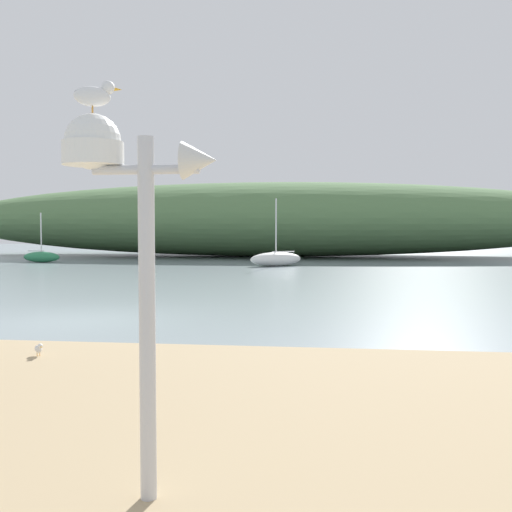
# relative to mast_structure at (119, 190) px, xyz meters

# --- Properties ---
(ground_plane) EXTENTS (120.00, 120.00, 0.00)m
(ground_plane) POSITION_rel_mast_structure_xyz_m (-4.21, 9.04, -2.46)
(ground_plane) COLOR gray
(distant_hill) EXTENTS (51.55, 12.40, 5.60)m
(distant_hill) POSITION_rel_mast_structure_xyz_m (-2.93, 40.07, 0.33)
(distant_hill) COLOR #517547
(distant_hill) RESTS_ON ground
(mast_structure) EXTENTS (1.13, 0.44, 2.81)m
(mast_structure) POSITION_rel_mast_structure_xyz_m (0.00, 0.00, 0.00)
(mast_structure) COLOR silver
(mast_structure) RESTS_ON beach_sand
(seagull_on_radar) EXTENTS (0.34, 0.22, 0.24)m
(seagull_on_radar) POSITION_rel_mast_structure_xyz_m (-0.18, 0.01, 0.69)
(seagull_on_radar) COLOR orange
(seagull_on_radar) RESTS_ON mast_structure
(sailboat_west_reach) EXTENTS (2.52, 0.98, 3.12)m
(sailboat_west_reach) POSITION_rel_mast_structure_xyz_m (-16.28, 30.43, -2.11)
(sailboat_west_reach) COLOR #287A4C
(sailboat_west_reach) RESTS_ON ground
(sailboat_near_shore) EXTENTS (3.28, 2.76, 3.83)m
(sailboat_near_shore) POSITION_rel_mast_structure_xyz_m (-1.35, 28.71, -2.05)
(sailboat_near_shore) COLOR white
(sailboat_near_shore) RESTS_ON ground
(seagull_near_waterline) EXTENTS (0.24, 0.24, 0.21)m
(seagull_near_waterline) POSITION_rel_mast_structure_xyz_m (-2.93, 4.38, -2.14)
(seagull_near_waterline) COLOR orange
(seagull_near_waterline) RESTS_ON beach_sand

